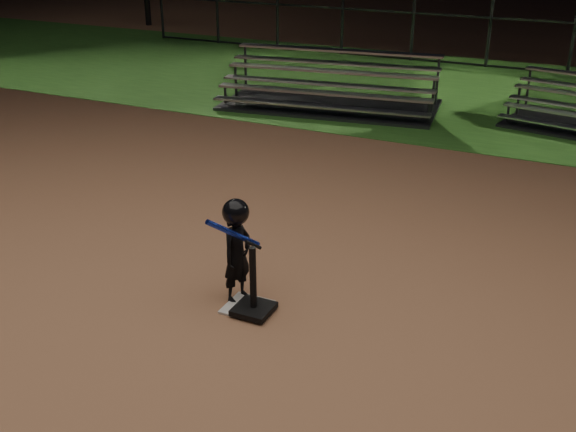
# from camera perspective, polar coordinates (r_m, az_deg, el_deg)

# --- Properties ---
(ground) EXTENTS (80.00, 80.00, 0.00)m
(ground) POSITION_cam_1_polar(r_m,az_deg,el_deg) (7.34, -3.36, -7.54)
(ground) COLOR #9F6948
(ground) RESTS_ON ground
(grass_strip) EXTENTS (60.00, 8.00, 0.01)m
(grass_strip) POSITION_cam_1_polar(r_m,az_deg,el_deg) (16.21, 13.91, 9.77)
(grass_strip) COLOR #2B601F
(grass_strip) RESTS_ON ground
(home_plate) EXTENTS (0.45, 0.45, 0.02)m
(home_plate) POSITION_cam_1_polar(r_m,az_deg,el_deg) (7.33, -3.36, -7.46)
(home_plate) COLOR beige
(home_plate) RESTS_ON ground
(batting_tee) EXTENTS (0.38, 0.38, 0.74)m
(batting_tee) POSITION_cam_1_polar(r_m,az_deg,el_deg) (7.17, -2.85, -6.92)
(batting_tee) COLOR black
(batting_tee) RESTS_ON home_plate
(child_batter) EXTENTS (0.44, 0.62, 1.16)m
(child_batter) POSITION_cam_1_polar(r_m,az_deg,el_deg) (7.21, -4.22, -2.61)
(child_batter) COLOR black
(child_batter) RESTS_ON ground
(bleacher_left) EXTENTS (4.62, 2.69, 1.07)m
(bleacher_left) POSITION_cam_1_polar(r_m,az_deg,el_deg) (14.61, 3.44, 9.76)
(bleacher_left) COLOR #B4B4B9
(bleacher_left) RESTS_ON ground
(backstop_fence) EXTENTS (20.08, 0.08, 2.50)m
(backstop_fence) POSITION_cam_1_polar(r_m,az_deg,el_deg) (18.88, 16.33, 15.35)
(backstop_fence) COLOR #38383D
(backstop_fence) RESTS_ON ground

